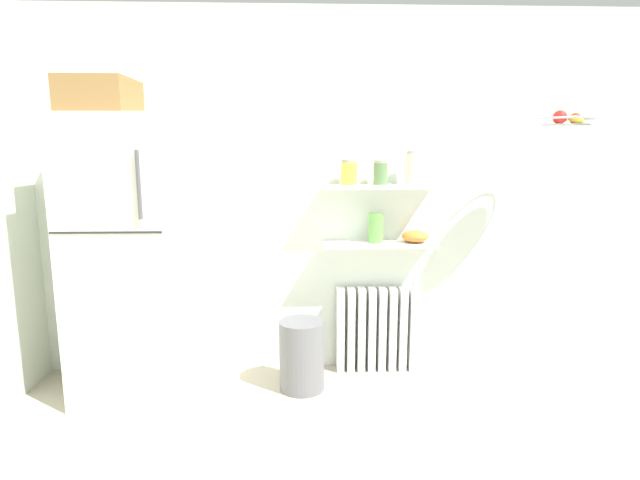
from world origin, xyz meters
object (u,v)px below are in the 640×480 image
object	(u,v)px
storage_jar_2	(412,168)
storage_jar_0	(349,172)
shelf_bowl	(415,236)
hanging_fruit_basket	(566,120)
refrigerator	(126,251)
radiator	(377,329)
storage_jar_1	(380,173)
vase	(376,228)
trash_bin	(302,355)

from	to	relation	value
storage_jar_2	storage_jar_0	bearing A→B (deg)	-180.00
shelf_bowl	hanging_fruit_basket	bearing A→B (deg)	-18.73
storage_jar_2	hanging_fruit_basket	size ratio (longest dim) A/B	0.66
refrigerator	radiator	world-z (taller)	refrigerator
refrigerator	storage_jar_1	distance (m)	1.79
hanging_fruit_basket	storage_jar_1	bearing A→B (deg)	165.33
radiator	storage_jar_0	bearing A→B (deg)	-172.21
shelf_bowl	storage_jar_1	bearing A→B (deg)	180.00
refrigerator	vase	bearing A→B (deg)	7.70
storage_jar_2	hanging_fruit_basket	world-z (taller)	hanging_fruit_basket
storage_jar_2	shelf_bowl	world-z (taller)	storage_jar_2
storage_jar_2	shelf_bowl	bearing A→B (deg)	0.00
radiator	shelf_bowl	distance (m)	0.75
storage_jar_1	trash_bin	bearing A→B (deg)	-154.80
trash_bin	hanging_fruit_basket	world-z (taller)	hanging_fruit_basket
refrigerator	trash_bin	size ratio (longest dim) A/B	4.25
vase	trash_bin	world-z (taller)	vase
refrigerator	storage_jar_0	distance (m)	1.58
vase	shelf_bowl	bearing A→B (deg)	0.00
refrigerator	vase	size ratio (longest dim) A/B	9.70
shelf_bowl	radiator	bearing A→B (deg)	173.38
storage_jar_1	hanging_fruit_basket	xyz separation A→B (m)	(1.14, -0.30, 0.35)
storage_jar_0	shelf_bowl	world-z (taller)	storage_jar_0
storage_jar_0	trash_bin	world-z (taller)	storage_jar_0
refrigerator	trash_bin	xyz separation A→B (m)	(1.15, -0.03, -0.73)
radiator	storage_jar_0	world-z (taller)	storage_jar_0
storage_jar_2	hanging_fruit_basket	xyz separation A→B (m)	(0.92, -0.30, 0.32)
storage_jar_2	trash_bin	size ratio (longest dim) A/B	0.48
radiator	vase	bearing A→B (deg)	-130.24
storage_jar_0	shelf_bowl	bearing A→B (deg)	0.00
storage_jar_1	shelf_bowl	xyz separation A→B (m)	(0.26, 0.00, -0.45)
trash_bin	refrigerator	bearing A→B (deg)	178.28
vase	storage_jar_2	bearing A→B (deg)	0.00
storage_jar_0	storage_jar_2	distance (m)	0.44
radiator	hanging_fruit_basket	bearing A→B (deg)	-16.08
vase	hanging_fruit_basket	distance (m)	1.41
shelf_bowl	hanging_fruit_basket	distance (m)	1.22
storage_jar_2	trash_bin	distance (m)	1.50
storage_jar_1	trash_bin	world-z (taller)	storage_jar_1
trash_bin	storage_jar_2	bearing A→B (deg)	18.65
hanging_fruit_basket	shelf_bowl	bearing A→B (deg)	161.27
radiator	storage_jar_2	world-z (taller)	storage_jar_2
shelf_bowl	trash_bin	size ratio (longest dim) A/B	0.39
vase	shelf_bowl	distance (m)	0.29
refrigerator	storage_jar_2	distance (m)	2.01
vase	hanging_fruit_basket	xyz separation A→B (m)	(1.16, -0.30, 0.74)
storage_jar_0	refrigerator	bearing A→B (deg)	-171.31
shelf_bowl	hanging_fruit_basket	world-z (taller)	hanging_fruit_basket
shelf_bowl	hanging_fruit_basket	xyz separation A→B (m)	(0.88, -0.30, 0.80)
trash_bin	vase	bearing A→B (deg)	26.25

